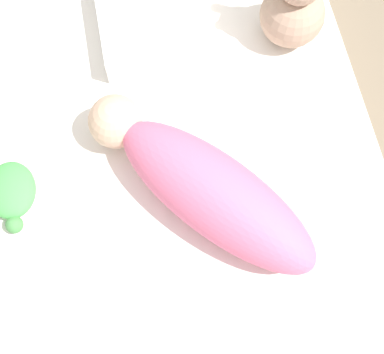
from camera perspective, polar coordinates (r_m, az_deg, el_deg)
ground_plane at (r=1.41m, az=-2.09°, el=-0.66°), size 12.00×12.00×0.00m
bed_mattress at (r=1.34m, az=-2.19°, el=0.35°), size 1.58×1.01×0.14m
swaddled_baby at (r=1.17m, az=1.17°, el=-0.92°), size 0.54×0.49×0.16m
pillow at (r=1.44m, az=-4.10°, el=16.48°), size 0.29×0.28×0.08m
bunny_plush at (r=1.39m, az=10.85°, el=17.35°), size 0.16×0.16×0.30m
turtle_plush at (r=1.29m, az=-18.73°, el=-1.55°), size 0.17×0.11×0.06m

